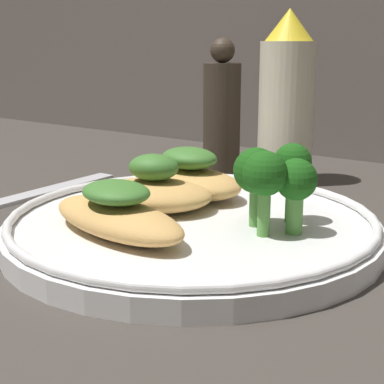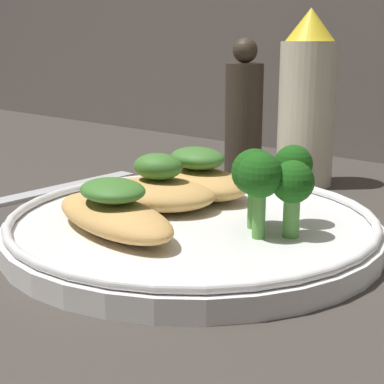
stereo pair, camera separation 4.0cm
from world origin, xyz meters
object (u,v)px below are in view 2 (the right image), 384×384
at_px(sauce_bottle, 307,103).
at_px(broccoli_bunch, 272,177).
at_px(pepper_grinder, 244,114).
at_px(plate, 192,226).

bearing_deg(sauce_bottle, broccoli_bunch, -64.71).
height_order(broccoli_bunch, sauce_bottle, sauce_bottle).
relative_size(broccoli_bunch, sauce_bottle, 0.40).
xyz_separation_m(broccoli_bunch, sauce_bottle, (-0.08, 0.18, 0.03)).
relative_size(broccoli_bunch, pepper_grinder, 0.48).
bearing_deg(sauce_bottle, plate, -81.19).
relative_size(plate, pepper_grinder, 1.87).
relative_size(plate, broccoli_bunch, 3.93).
bearing_deg(pepper_grinder, broccoli_bunch, -48.62).
bearing_deg(plate, broccoli_bunch, 15.25).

